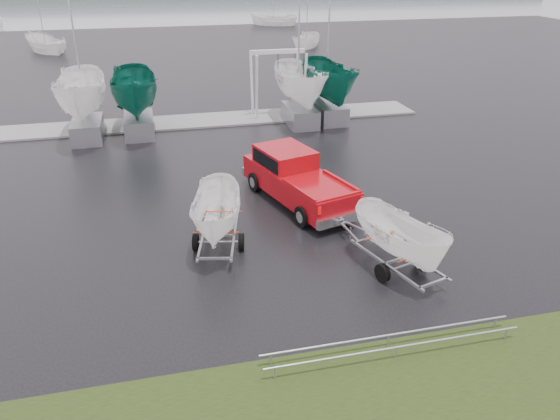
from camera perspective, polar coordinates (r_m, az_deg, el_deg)
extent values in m
plane|color=black|center=(22.05, -8.30, -0.39)|extent=(120.00, 120.00, 0.00)
plane|color=gray|center=(120.21, -13.65, 20.36)|extent=(300.00, 300.00, 0.00)
cube|color=gray|center=(34.20, -10.62, 9.01)|extent=(30.00, 3.00, 0.12)
cube|color=#9F080F|center=(22.50, 1.93, 2.74)|extent=(3.65, 6.35, 0.98)
cube|color=#9F080F|center=(23.08, 0.55, 5.43)|extent=(2.50, 2.82, 0.88)
cube|color=black|center=(23.06, 0.55, 5.55)|extent=(2.46, 2.58, 0.57)
cube|color=silver|center=(20.33, 6.40, -0.99)|extent=(2.06, 0.76, 0.36)
cylinder|color=black|center=(23.80, -2.58, 2.97)|extent=(0.53, 0.88, 0.83)
cylinder|color=black|center=(24.68, 1.49, 3.84)|extent=(0.53, 0.88, 0.83)
cylinder|color=black|center=(20.68, 2.42, -0.68)|extent=(0.53, 0.88, 0.83)
cylinder|color=black|center=(21.69, 6.84, 0.46)|extent=(0.53, 0.88, 0.83)
cube|color=gray|center=(17.88, 10.91, -5.56)|extent=(1.07, 3.48, 0.08)
cube|color=gray|center=(18.54, 13.54, -4.63)|extent=(1.07, 3.48, 0.08)
cylinder|color=gray|center=(18.15, 12.62, -5.77)|extent=(1.56, 0.52, 0.08)
cylinder|color=black|center=(17.69, 10.66, -6.48)|extent=(0.34, 0.63, 0.60)
cylinder|color=black|center=(18.65, 14.47, -5.09)|extent=(0.34, 0.63, 0.60)
imported|color=white|center=(17.25, 12.88, 0.91)|extent=(1.92, 1.95, 4.10)
cube|color=#F03E07|center=(18.45, 10.79, -2.54)|extent=(1.50, 0.47, 0.03)
cube|color=#F03E07|center=(17.44, 14.13, -4.67)|extent=(1.50, 0.47, 0.03)
cube|color=gray|center=(19.42, -8.03, -2.65)|extent=(0.87, 3.53, 0.08)
cube|color=gray|center=(19.31, -4.79, -2.65)|extent=(0.87, 3.53, 0.08)
cylinder|color=gray|center=(19.26, -6.44, -3.33)|extent=(1.58, 0.43, 0.08)
cylinder|color=black|center=(19.35, -8.80, -3.32)|extent=(0.31, 0.62, 0.60)
cylinder|color=black|center=(19.19, -4.06, -3.32)|extent=(0.31, 0.62, 0.60)
imported|color=white|center=(18.42, -6.75, 3.48)|extent=(1.98, 2.01, 4.38)
cube|color=#F03E07|center=(19.82, -6.29, -0.16)|extent=(1.52, 0.38, 0.03)
cube|color=#F03E07|center=(18.40, -6.71, -2.32)|extent=(1.52, 0.38, 0.03)
cylinder|color=silver|center=(33.49, -2.44, 12.52)|extent=(0.16, 0.58, 3.99)
cylinder|color=silver|center=(35.02, -2.97, 13.09)|extent=(0.16, 0.58, 3.99)
cylinder|color=silver|center=(34.18, 2.62, 12.79)|extent=(0.16, 0.58, 3.99)
cylinder|color=silver|center=(35.68, 1.90, 13.34)|extent=(0.16, 0.58, 3.99)
cube|color=silver|center=(34.18, -0.21, 16.23)|extent=(3.30, 0.25, 0.25)
cube|color=gray|center=(32.30, -19.44, 7.93)|extent=(1.60, 3.20, 1.10)
imported|color=white|center=(31.41, -20.54, 14.93)|extent=(2.62, 2.69, 6.96)
cube|color=gray|center=(32.31, -14.48, 8.58)|extent=(1.60, 3.20, 1.10)
imported|color=#0C5A47|center=(31.44, -15.29, 15.45)|extent=(2.55, 2.62, 6.77)
cube|color=gray|center=(33.25, 2.11, 9.85)|extent=(1.60, 3.20, 1.10)
imported|color=white|center=(32.42, 2.22, 16.43)|extent=(2.49, 2.55, 6.61)
cube|color=gray|center=(34.07, 5.08, 10.15)|extent=(1.60, 3.20, 1.10)
imported|color=#0C5A47|center=(33.25, 5.35, 16.64)|extent=(2.52, 2.58, 6.69)
cylinder|color=gray|center=(14.71, 12.08, -13.86)|extent=(7.00, 0.06, 0.06)
cylinder|color=gray|center=(15.06, 11.28, -12.71)|extent=(7.00, 0.06, 0.06)
imported|color=white|center=(63.24, -23.19, 14.93)|extent=(3.68, 3.70, 7.08)
cylinder|color=#B2B2B7|center=(62.76, -23.84, 18.49)|extent=(0.08, 0.08, 8.00)
imported|color=white|center=(61.49, 2.79, 16.62)|extent=(3.22, 3.24, 6.16)
cylinder|color=#B2B2B7|center=(61.00, 2.87, 20.33)|extent=(0.08, 0.08, 8.00)
imported|color=white|center=(80.00, -0.70, 18.72)|extent=(3.42, 3.39, 6.67)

